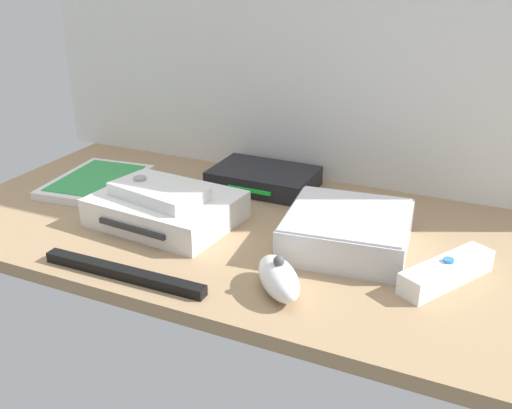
% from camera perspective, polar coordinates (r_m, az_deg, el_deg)
% --- Properties ---
extents(ground_plane, '(1.00, 0.48, 0.02)m').
position_cam_1_polar(ground_plane, '(0.90, 0.00, -2.90)').
color(ground_plane, '#9E7F5B').
rests_on(ground_plane, ground).
extents(game_console, '(0.22, 0.18, 0.04)m').
position_cam_1_polar(game_console, '(0.92, -8.69, -0.38)').
color(game_console, white).
rests_on(game_console, ground_plane).
extents(mini_computer, '(0.19, 0.19, 0.05)m').
position_cam_1_polar(mini_computer, '(0.85, 8.92, -2.39)').
color(mini_computer, silver).
rests_on(mini_computer, ground_plane).
extents(game_case, '(0.16, 0.20, 0.02)m').
position_cam_1_polar(game_case, '(1.10, -15.22, 2.17)').
color(game_case, white).
rests_on(game_case, ground_plane).
extents(network_router, '(0.18, 0.12, 0.03)m').
position_cam_1_polar(network_router, '(1.05, 0.75, 2.55)').
color(network_router, black).
rests_on(network_router, ground_plane).
extents(remote_wand, '(0.10, 0.15, 0.03)m').
position_cam_1_polar(remote_wand, '(0.79, 18.02, -6.24)').
color(remote_wand, white).
rests_on(remote_wand, ground_plane).
extents(remote_nunchuk, '(0.10, 0.10, 0.05)m').
position_cam_1_polar(remote_nunchuk, '(0.73, 2.21, -7.12)').
color(remote_nunchuk, white).
rests_on(remote_nunchuk, ground_plane).
extents(remote_classic_pad, '(0.16, 0.11, 0.02)m').
position_cam_1_polar(remote_classic_pad, '(0.91, -9.42, 1.27)').
color(remote_classic_pad, white).
rests_on(remote_classic_pad, game_console).
extents(sensor_bar, '(0.24, 0.02, 0.01)m').
position_cam_1_polar(sensor_bar, '(0.79, -12.77, -6.50)').
color(sensor_bar, black).
rests_on(sensor_bar, ground_plane).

